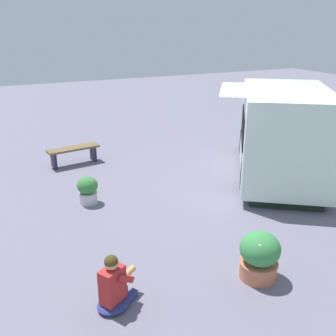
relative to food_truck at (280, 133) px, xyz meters
name	(u,v)px	position (x,y,z in m)	size (l,w,h in m)	color
ground_plane	(237,185)	(-1.48, -0.24, -1.14)	(40.00, 40.00, 0.00)	slate
food_truck	(280,133)	(0.00, 0.00, 0.00)	(4.60, 5.29, 2.39)	white
person_customer	(114,287)	(-5.68, -3.23, -0.81)	(0.78, 0.65, 0.87)	navy
planter_flowering_near	(260,255)	(-3.38, -3.57, -0.73)	(0.65, 0.65, 0.81)	#BE6B4B
planter_flowering_far	(88,189)	(-5.16, 0.33, -0.81)	(0.47, 0.47, 0.63)	silver
plaza_bench	(74,152)	(-4.88, 3.07, -0.77)	(1.52, 0.59, 0.51)	brown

